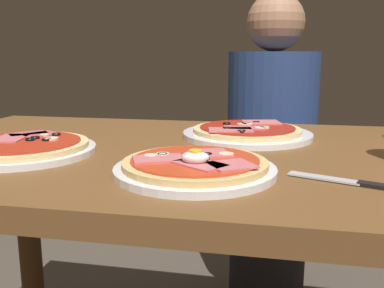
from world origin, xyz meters
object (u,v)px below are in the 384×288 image
Objects in this scene: dining_table at (184,206)px; pizza_across_left at (21,148)px; knife at (362,184)px; diner_person at (270,168)px; pizza_across_right at (247,132)px; pizza_foreground at (195,166)px.

dining_table is 0.35m from pizza_across_left.
knife is (0.62, -0.09, -0.01)m from pizza_across_left.
diner_person is at bearing 76.37° from dining_table.
knife is (0.19, -0.35, -0.01)m from pizza_across_right.
pizza_across_left is (-0.30, -0.11, 0.14)m from dining_table.
pizza_foreground reaches higher than pizza_across_right.
knife is (0.31, -0.20, 0.13)m from dining_table.
dining_table is 0.24m from pizza_across_right.
pizza_across_right is at bearing 52.39° from dining_table.
pizza_foreground is 0.93× the size of pizza_across_left.
diner_person reaches higher than pizza_across_left.
pizza_across_right is at bearing 79.67° from pizza_foreground.
pizza_across_left is at bearing 171.50° from knife.
dining_table is 1.09× the size of diner_person.
pizza_foreground is at bearing -72.54° from dining_table.
pizza_foreground is 0.37m from pizza_across_left.
pizza_across_left is 0.97m from diner_person.
dining_table is 0.39m from knife.
diner_person reaches higher than pizza_across_right.
dining_table is at bearing 147.76° from knife.
pizza_across_right is (0.12, 0.15, 0.14)m from dining_table.
knife is at bearing -32.24° from dining_table.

